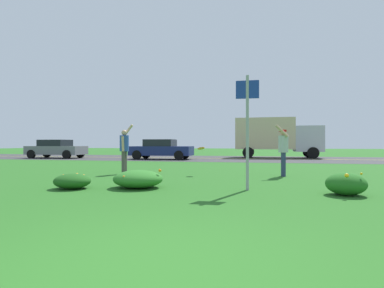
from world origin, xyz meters
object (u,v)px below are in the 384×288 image
(frisbee_orange, at_px, (201,148))
(car_gray_leftmost, at_px, (56,149))
(car_navy_center_left, at_px, (161,149))
(person_thrower_blue_shirt, at_px, (124,147))
(box_truck_silver, at_px, (276,135))
(sign_post_near_path, at_px, (247,121))
(person_catcher_red_cap_gray_shirt, at_px, (283,148))

(frisbee_orange, distance_m, car_gray_leftmost, 17.14)
(car_gray_leftmost, bearing_deg, frisbee_orange, -37.23)
(frisbee_orange, xyz_separation_m, car_navy_center_left, (-4.92, 10.37, -0.23))
(person_thrower_blue_shirt, bearing_deg, car_gray_leftmost, 135.41)
(car_navy_center_left, xyz_separation_m, box_truck_silver, (8.34, 4.32, 1.06))
(car_gray_leftmost, distance_m, box_truck_silver, 17.63)
(sign_post_near_path, height_order, frisbee_orange, sign_post_near_path)
(person_catcher_red_cap_gray_shirt, xyz_separation_m, car_navy_center_left, (-7.82, 10.21, -0.26))
(sign_post_near_path, height_order, box_truck_silver, box_truck_silver)
(sign_post_near_path, xyz_separation_m, frisbee_orange, (-1.79, 3.35, -0.73))
(car_navy_center_left, bearing_deg, sign_post_near_path, -63.93)
(sign_post_near_path, relative_size, person_catcher_red_cap_gray_shirt, 1.56)
(car_gray_leftmost, relative_size, box_truck_silver, 0.67)
(frisbee_orange, distance_m, box_truck_silver, 15.10)
(frisbee_orange, height_order, car_gray_leftmost, car_gray_leftmost)
(person_catcher_red_cap_gray_shirt, bearing_deg, sign_post_near_path, -107.47)
(sign_post_near_path, bearing_deg, person_thrower_blue_shirt, 146.25)
(person_catcher_red_cap_gray_shirt, xyz_separation_m, frisbee_orange, (-2.89, -0.16, -0.03))
(person_thrower_blue_shirt, xyz_separation_m, car_navy_center_left, (-2.01, 10.58, -0.26))
(person_thrower_blue_shirt, relative_size, box_truck_silver, 0.28)
(person_thrower_blue_shirt, xyz_separation_m, car_gray_leftmost, (-10.73, 10.58, -0.26))
(person_thrower_blue_shirt, bearing_deg, sign_post_near_path, -33.75)
(car_gray_leftmost, bearing_deg, box_truck_silver, 14.20)
(frisbee_orange, xyz_separation_m, box_truck_silver, (3.41, 14.69, 0.84))
(box_truck_silver, bearing_deg, person_catcher_red_cap_gray_shirt, -92.04)
(box_truck_silver, bearing_deg, frisbee_orange, -103.08)
(person_catcher_red_cap_gray_shirt, height_order, frisbee_orange, person_catcher_red_cap_gray_shirt)
(person_catcher_red_cap_gray_shirt, distance_m, box_truck_silver, 14.56)
(person_thrower_blue_shirt, height_order, box_truck_silver, box_truck_silver)
(sign_post_near_path, relative_size, box_truck_silver, 0.42)
(person_catcher_red_cap_gray_shirt, distance_m, car_navy_center_left, 12.86)
(sign_post_near_path, xyz_separation_m, box_truck_silver, (1.62, 18.04, 0.11))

